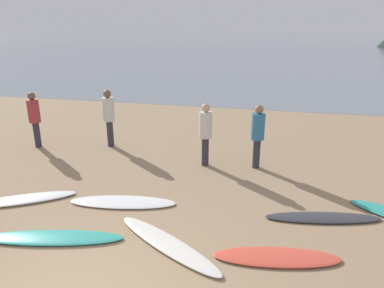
# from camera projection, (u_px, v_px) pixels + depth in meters

# --- Properties ---
(ground_plane) EXTENTS (120.00, 120.00, 0.20)m
(ground_plane) POSITION_uv_depth(u_px,v_px,m) (206.00, 123.00, 14.14)
(ground_plane) COLOR #997C5B
(ground_plane) RESTS_ON ground
(ocean_water) EXTENTS (140.00, 100.00, 0.01)m
(ocean_water) POSITION_uv_depth(u_px,v_px,m) (263.00, 42.00, 62.20)
(ocean_water) COLOR slate
(ocean_water) RESTS_ON ground
(surfboard_1) EXTENTS (2.27, 1.61, 0.07)m
(surfboard_1) POSITION_uv_depth(u_px,v_px,m) (20.00, 200.00, 7.89)
(surfboard_1) COLOR white
(surfboard_1) RESTS_ON ground
(surfboard_2) EXTENTS (2.61, 1.06, 0.07)m
(surfboard_2) POSITION_uv_depth(u_px,v_px,m) (53.00, 238.00, 6.52)
(surfboard_2) COLOR teal
(surfboard_2) RESTS_ON ground
(surfboard_3) EXTENTS (2.36, 0.97, 0.06)m
(surfboard_3) POSITION_uv_depth(u_px,v_px,m) (123.00, 202.00, 7.80)
(surfboard_3) COLOR white
(surfboard_3) RESTS_ON ground
(surfboard_4) EXTENTS (2.38, 1.70, 0.07)m
(surfboard_4) POSITION_uv_depth(u_px,v_px,m) (167.00, 244.00, 6.34)
(surfboard_4) COLOR silver
(surfboard_4) RESTS_ON ground
(surfboard_5) EXTENTS (2.18, 0.91, 0.07)m
(surfboard_5) POSITION_uv_depth(u_px,v_px,m) (277.00, 257.00, 6.00)
(surfboard_5) COLOR #D84C38
(surfboard_5) RESTS_ON ground
(surfboard_6) EXTENTS (2.33, 0.89, 0.06)m
(surfboard_6) POSITION_uv_depth(u_px,v_px,m) (323.00, 218.00, 7.19)
(surfboard_6) COLOR #333338
(surfboard_6) RESTS_ON ground
(person_0) EXTENTS (0.35, 0.35, 1.71)m
(person_0) POSITION_uv_depth(u_px,v_px,m) (34.00, 115.00, 10.91)
(person_0) COLOR #2D2D38
(person_0) RESTS_ON ground
(person_1) EXTENTS (0.34, 0.34, 1.71)m
(person_1) POSITION_uv_depth(u_px,v_px,m) (205.00, 130.00, 9.52)
(person_1) COLOR #2D2D38
(person_1) RESTS_ON ground
(person_2) EXTENTS (0.35, 0.35, 1.71)m
(person_2) POSITION_uv_depth(u_px,v_px,m) (258.00, 131.00, 9.37)
(person_2) COLOR #2D2D38
(person_2) RESTS_ON ground
(person_3) EXTENTS (0.36, 0.36, 1.77)m
(person_3) POSITION_uv_depth(u_px,v_px,m) (109.00, 114.00, 10.98)
(person_3) COLOR #2D2D38
(person_3) RESTS_ON ground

